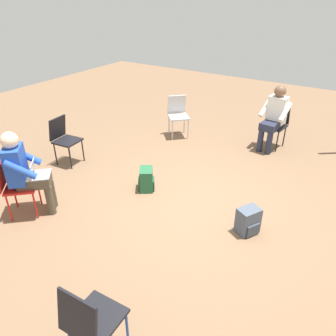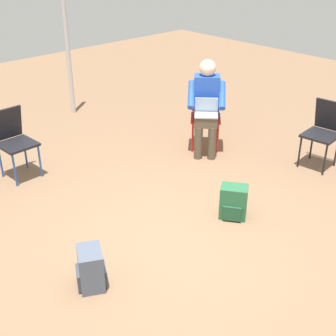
% 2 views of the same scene
% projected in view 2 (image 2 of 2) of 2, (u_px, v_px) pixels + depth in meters
% --- Properties ---
extents(ground_plane, '(15.42, 15.42, 0.00)m').
position_uv_depth(ground_plane, '(174.00, 248.00, 4.51)').
color(ground_plane, brown).
extents(chair_north, '(0.42, 0.45, 0.85)m').
position_uv_depth(chair_north, '(14.00, 138.00, 5.62)').
color(chair_north, black).
rests_on(chair_north, ground).
extents(chair_east, '(0.47, 0.44, 0.85)m').
position_uv_depth(chair_east, '(324.00, 129.00, 5.87)').
color(chair_east, black).
rests_on(chair_east, ground).
extents(chair_northeast, '(0.59, 0.58, 0.85)m').
position_uv_depth(chair_northeast, '(206.00, 112.00, 6.42)').
color(chair_northeast, red).
rests_on(chair_northeast, ground).
extents(person_with_laptop, '(0.64, 0.64, 1.24)m').
position_uv_depth(person_with_laptop, '(206.00, 102.00, 6.18)').
color(person_with_laptop, '#4C4233').
rests_on(person_with_laptop, ground).
extents(backpack_near_laptop_user, '(0.31, 0.34, 0.36)m').
position_uv_depth(backpack_near_laptop_user, '(91.00, 270.00, 3.97)').
color(backpack_near_laptop_user, '#475160').
rests_on(backpack_near_laptop_user, ground).
extents(backpack_by_empty_chair, '(0.32, 0.34, 0.36)m').
position_uv_depth(backpack_by_empty_chair, '(233.00, 204.00, 4.93)').
color(backpack_by_empty_chair, '#235B38').
rests_on(backpack_by_empty_chair, ground).
extents(tent_pole_far, '(0.07, 0.07, 2.34)m').
position_uv_depth(tent_pole_far, '(67.00, 41.00, 7.28)').
color(tent_pole_far, '#B2B2B7').
rests_on(tent_pole_far, ground).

